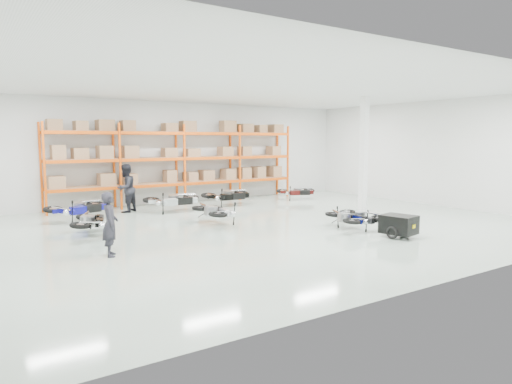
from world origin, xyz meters
TOP-DOWN VIEW (x-y plane):
  - room at (0.00, 0.00)m, footprint 18.00×18.00m
  - pallet_rack at (-0.00, 6.45)m, footprint 11.28×0.98m
  - structural_column at (5.20, 0.50)m, footprint 0.25×0.25m
  - moto_blue_centre at (1.90, -2.06)m, footprint 1.23×1.73m
  - moto_silver_left at (-1.12, 1.12)m, footprint 1.01×1.83m
  - moto_black_far_left at (-5.05, 1.53)m, footprint 1.35×1.90m
  - moto_touring_right at (2.34, -2.08)m, footprint 0.84×1.65m
  - trailer at (2.34, -3.68)m, footprint 0.90×1.59m
  - moto_back_a at (-4.83, 4.20)m, footprint 2.10×1.49m
  - moto_back_b at (-1.26, 4.35)m, footprint 2.03×1.18m
  - moto_back_c at (1.34, 4.60)m, footprint 1.94×1.04m
  - moto_back_d at (5.12, 4.63)m, footprint 1.77×1.34m
  - person_left at (-5.24, -1.28)m, footprint 0.51×0.65m
  - person_back at (-2.84, 5.25)m, footprint 1.17×1.13m

SIDE VIEW (x-z plane):
  - trailer at x=2.34m, z-range 0.06..0.70m
  - moto_blue_centre at x=1.90m, z-range -0.03..0.99m
  - moto_back_d at x=5.12m, z-range -0.03..1.00m
  - moto_touring_right at x=2.34m, z-range -0.03..1.03m
  - moto_black_far_left at x=-5.05m, z-range -0.03..1.08m
  - moto_silver_left at x=-1.12m, z-range -0.03..1.12m
  - moto_back_c at x=1.34m, z-range -0.03..1.19m
  - moto_back_a at x=-4.83m, z-range -0.03..1.20m
  - moto_back_b at x=-1.26m, z-range -0.04..1.21m
  - person_left at x=-5.24m, z-range 0.00..1.57m
  - person_back at x=-2.84m, z-range 0.00..1.89m
  - room at x=0.00m, z-range -6.75..11.25m
  - structural_column at x=5.20m, z-range 0.00..4.50m
  - pallet_rack at x=0.00m, z-range 0.45..4.07m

